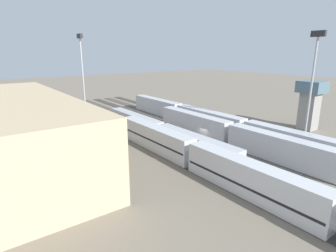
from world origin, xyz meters
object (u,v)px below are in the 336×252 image
object	(u,v)px
train_on_track_2	(231,134)
control_tower	(310,101)
light_mast_1	(82,67)
light_mast_2	(313,74)
train_on_track_1	(208,120)
train_on_track_5	(249,179)
train_on_track_4	(161,131)
maintenance_shed	(11,131)

from	to	relation	value
train_on_track_2	control_tower	world-z (taller)	control_tower
light_mast_1	light_mast_2	size ratio (longest dim) A/B	1.03
control_tower	train_on_track_1	bearing A→B (deg)	54.79
train_on_track_1	train_on_track_5	world-z (taller)	same
train_on_track_5	light_mast_2	world-z (taller)	light_mast_2
train_on_track_4	maintenance_shed	xyz separation A→B (m)	(4.87, 30.15, 4.11)
train_on_track_4	maintenance_shed	distance (m)	30.82
train_on_track_2	maintenance_shed	size ratio (longest dim) A/B	0.90
light_mast_1	control_tower	bearing A→B (deg)	-132.51
train_on_track_5	maintenance_shed	bearing A→B (deg)	36.41
train_on_track_4	train_on_track_1	bearing A→B (deg)	-92.35
train_on_track_5	maintenance_shed	xyz separation A→B (m)	(34.11, 25.15, 3.51)
train_on_track_2	light_mast_2	size ratio (longest dim) A/B	1.95
train_on_track_1	control_tower	xyz separation A→B (m)	(-15.40, -21.83, 4.96)
train_on_track_1	maintenance_shed	bearing A→B (deg)	83.08
light_mast_1	light_mast_2	xyz separation A→B (m)	(-48.53, -30.89, -0.39)
light_mast_2	control_tower	xyz separation A→B (m)	(6.87, -14.56, -8.12)
maintenance_shed	train_on_track_1	bearing A→B (deg)	-96.92
train_on_track_4	maintenance_shed	bearing A→B (deg)	80.83
light_mast_2	maintenance_shed	xyz separation A→B (m)	(27.75, 52.43, -9.59)
train_on_track_4	control_tower	distance (m)	40.55
light_mast_1	maintenance_shed	bearing A→B (deg)	133.98
light_mast_2	train_on_track_4	bearing A→B (deg)	44.22
train_on_track_4	light_mast_1	xyz separation A→B (m)	(25.65, 8.62, 14.09)
light_mast_1	maintenance_shed	size ratio (longest dim) A/B	0.47
train_on_track_1	light_mast_2	xyz separation A→B (m)	(-22.27, -7.27, 13.08)
train_on_track_1	control_tower	bearing A→B (deg)	-125.21
train_on_track_4	control_tower	world-z (taller)	control_tower
light_mast_1	control_tower	size ratio (longest dim) A/B	1.93
maintenance_shed	control_tower	xyz separation A→B (m)	(-20.88, -66.98, 1.47)
control_tower	train_on_track_5	bearing A→B (deg)	107.55
train_on_track_2	control_tower	xyz separation A→B (m)	(-3.33, -26.83, 4.96)
train_on_track_2	train_on_track_4	distance (m)	16.17
train_on_track_2	maintenance_shed	world-z (taller)	maintenance_shed
train_on_track_4	light_mast_2	distance (m)	34.75
train_on_track_2	train_on_track_5	distance (m)	22.34
light_mast_1	control_tower	distance (m)	62.24
train_on_track_1	maintenance_shed	xyz separation A→B (m)	(5.48, 45.15, 3.49)
light_mast_1	light_mast_2	distance (m)	57.53
train_on_track_5	train_on_track_2	bearing A→B (deg)	-42.17
train_on_track_2	train_on_track_4	xyz separation A→B (m)	(12.69, 10.00, -0.62)
light_mast_1	maintenance_shed	xyz separation A→B (m)	(-20.78, 21.54, -9.98)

